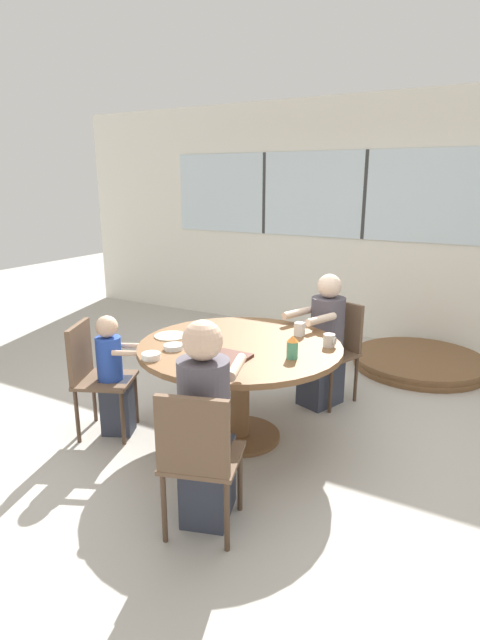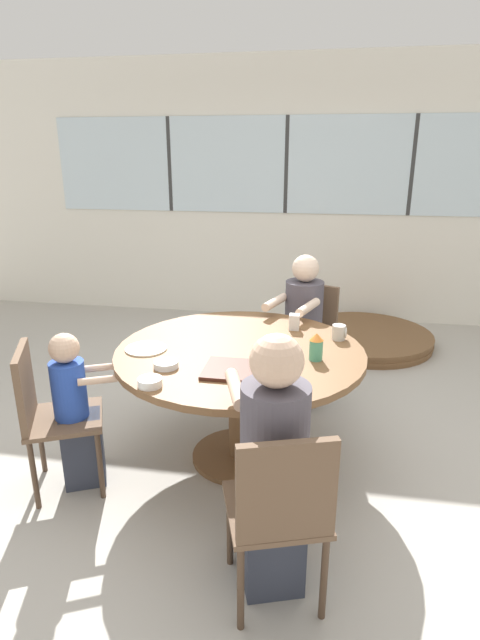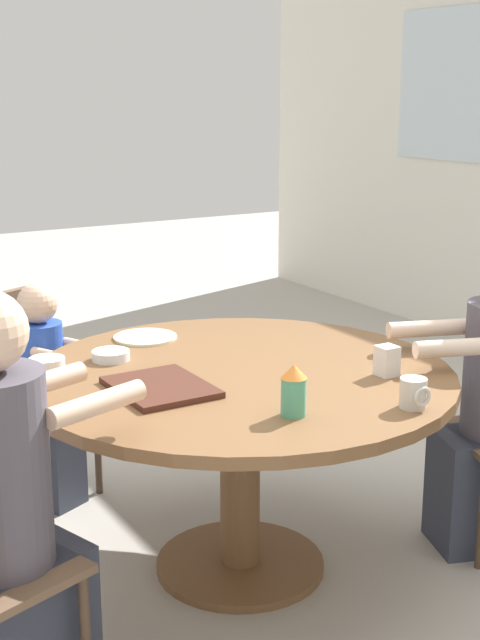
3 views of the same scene
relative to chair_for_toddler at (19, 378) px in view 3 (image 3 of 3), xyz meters
name	(u,v)px [view 3 (image 3 of 3)]	position (x,y,z in m)	size (l,w,h in m)	color
ground_plane	(240,567)	(1.00, 0.46, -0.51)	(16.00, 16.00, 0.00)	#B2ADA3
dining_table	(240,409)	(1.00, 0.46, 0.09)	(1.46, 1.46, 0.74)	brown
chair_for_toddler	(19,378)	(0.00, 0.00, 0.00)	(0.53, 0.53, 0.86)	brown
person_woman_green_shirt	(9,520)	(1.29, -0.43, 0.04)	(0.43, 0.57, 1.19)	#333847
person_toddler	(47,401)	(0.14, 0.06, -0.07)	(0.38, 0.31, 0.93)	#333847
food_tray_dark	(161,387)	(1.04, 0.15, 0.24)	(0.34, 0.28, 0.02)	#472319
coffee_mug	(414,393)	(1.57, 0.72, 0.27)	(0.09, 0.08, 0.09)	beige
sippy_cup	(294,390)	(1.44, 0.38, 0.31)	(0.08, 0.08, 0.16)	#4CA57F
milk_carton_small	(387,361)	(1.29, 0.86, 0.28)	(0.07, 0.07, 0.10)	silver
bowl_white_shallow	(111,355)	(0.65, 0.14, 0.24)	(0.13, 0.13, 0.03)	silver
bowl_cereal	(47,364)	(0.64, -0.09, 0.25)	(0.12, 0.12, 0.04)	white
plate_tortillas	(145,337)	(0.46, 0.36, 0.23)	(0.24, 0.24, 0.01)	beige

